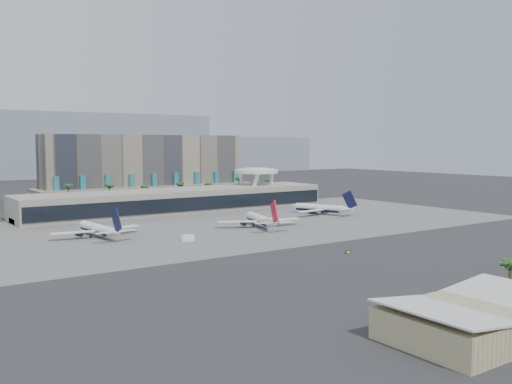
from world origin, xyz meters
TOP-DOWN VIEW (x-y plane):
  - ground at (0.00, 0.00)m, footprint 900.00×900.00m
  - apron_pad at (0.00, 55.00)m, footprint 260.00×130.00m
  - mountain_ridge at (27.88, 470.00)m, footprint 680.00×60.00m
  - hotel at (10.00, 174.41)m, footprint 140.00×30.00m
  - terminal at (0.00, 109.84)m, footprint 170.00×32.50m
  - saucer_structure at (55.00, 116.00)m, footprint 26.00×26.00m
  - palm_row at (7.00, 145.00)m, footprint 157.80×2.80m
  - hangar_left at (-45.00, -102.00)m, footprint 36.65×22.60m
  - airliner_left at (-65.01, 51.72)m, footprint 36.86×38.07m
  - airliner_centre at (2.60, 37.18)m, footprint 37.27×38.64m
  - airliner_right at (54.41, 56.49)m, footprint 35.35×36.48m
  - service_vehicle_a at (-40.78, 23.45)m, footprint 5.07×2.97m
  - service_vehicle_b at (-0.74, 24.21)m, footprint 3.55×2.14m
  - taxiway_sign at (-8.00, -28.25)m, footprint 2.01×0.36m
  - near_palm_a at (-14.20, -89.61)m, footprint 6.00×6.00m

SIDE VIEW (x-z plane):
  - ground at x=0.00m, z-range 0.00..0.00m
  - apron_pad at x=0.00m, z-range 0.00..0.06m
  - taxiway_sign at x=-8.00m, z-range 0.00..0.91m
  - service_vehicle_b at x=-0.74m, z-range 0.00..1.78m
  - service_vehicle_a at x=-40.78m, z-range 0.00..2.35m
  - hangar_left at x=-45.00m, z-range -0.58..6.98m
  - airliner_left at x=-65.01m, z-range -3.26..9.89m
  - airliner_right at x=54.41m, z-range -3.29..9.97m
  - airliner_centre at x=2.60m, z-range -3.38..10.27m
  - near_palm_a at x=-14.20m, z-range 1.82..11.02m
  - terminal at x=0.00m, z-range -0.73..13.77m
  - palm_row at x=7.00m, z-range 3.95..17.05m
  - hotel at x=10.00m, z-range -4.19..37.81m
  - saucer_structure at x=55.00m, z-range 7.51..29.40m
  - mountain_ridge at x=27.88m, z-range -5.11..64.89m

